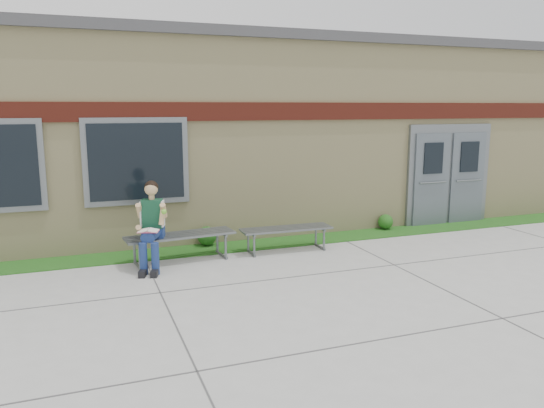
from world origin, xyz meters
name	(u,v)px	position (x,y,z in m)	size (l,w,h in m)	color
ground	(357,280)	(0.00, 0.00, 0.00)	(80.00, 80.00, 0.00)	#9E9E99
grass_strip	(294,241)	(0.00, 2.60, 0.01)	(16.00, 0.80, 0.02)	#224713
school_building	(243,130)	(0.00, 5.99, 2.10)	(16.20, 6.22, 4.20)	beige
bench_left	(180,240)	(-2.41, 2.00, 0.38)	(1.95, 0.72, 0.50)	slate
bench_right	(286,233)	(-0.41, 2.00, 0.35)	(1.74, 0.52, 0.45)	slate
girl	(151,224)	(-2.93, 1.78, 0.77)	(0.60, 0.94, 1.47)	navy
shrub_mid	(207,236)	(-1.74, 2.85, 0.21)	(0.37, 0.37, 0.37)	#224713
shrub_east	(385,222)	(2.30, 2.85, 0.18)	(0.33, 0.33, 0.33)	#224713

